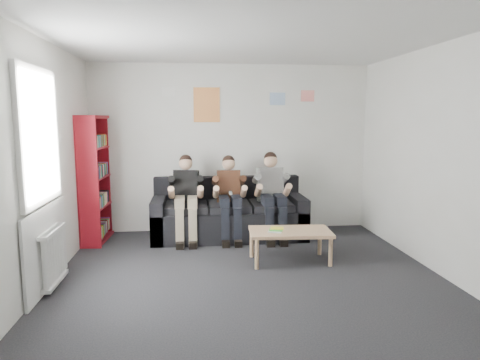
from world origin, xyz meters
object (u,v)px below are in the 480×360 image
object	(u,v)px
sofa	(229,216)
person_left	(186,198)
bookshelf	(95,179)
person_right	(272,196)
coffee_table	(290,234)
person_middle	(230,198)

from	to	relation	value
sofa	person_left	world-z (taller)	person_left
bookshelf	person_right	xyz separation A→B (m)	(2.64, -0.17, -0.27)
person_left	person_right	distance (m)	1.30
person_left	sofa	bearing A→B (deg)	26.18
bookshelf	coffee_table	distance (m)	3.02
person_left	person_right	bearing A→B (deg)	8.77
person_left	person_middle	world-z (taller)	person_left
sofa	person_middle	world-z (taller)	person_middle
bookshelf	person_middle	world-z (taller)	bookshelf
sofa	bookshelf	bearing A→B (deg)	-179.12
sofa	coffee_table	xyz separation A→B (m)	(0.68, -1.30, 0.04)
coffee_table	person_middle	distance (m)	1.32
coffee_table	person_left	bearing A→B (deg)	140.62
person_left	coffee_table	bearing A→B (deg)	-30.52
person_left	person_right	world-z (taller)	person_right
bookshelf	coffee_table	world-z (taller)	bookshelf
sofa	coffee_table	world-z (taller)	sofa
coffee_table	bookshelf	bearing A→B (deg)	154.64
sofa	bookshelf	size ratio (longest dim) A/B	1.24
sofa	person_right	world-z (taller)	person_right
sofa	person_right	distance (m)	0.76
bookshelf	person_left	size ratio (longest dim) A/B	1.45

